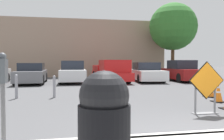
# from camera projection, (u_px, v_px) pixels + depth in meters

# --- Properties ---
(ground_plane) EXTENTS (96.00, 96.00, 0.00)m
(ground_plane) POSITION_uv_depth(u_px,v_px,m) (110.00, 85.00, 13.91)
(ground_plane) COLOR #4C4C4F
(curb_lip) EXTENTS (29.78, 0.20, 0.14)m
(curb_lip) POSITION_uv_depth(u_px,v_px,m) (196.00, 136.00, 4.06)
(curb_lip) COLOR beige
(curb_lip) RESTS_ON ground_plane
(road_closed_sign) EXTENTS (1.05, 0.20, 1.47)m
(road_closed_sign) POSITION_uv_depth(u_px,v_px,m) (206.00, 85.00, 6.05)
(road_closed_sign) COLOR black
(road_closed_sign) RESTS_ON ground_plane
(traffic_cone_second) EXTENTS (0.40, 0.40, 0.73)m
(traffic_cone_second) POSITION_uv_depth(u_px,v_px,m) (218.00, 92.00, 7.91)
(traffic_cone_second) COLOR black
(traffic_cone_second) RESTS_ON ground_plane
(traffic_cone_third) EXTENTS (0.44, 0.44, 0.78)m
(traffic_cone_third) POSITION_uv_depth(u_px,v_px,m) (210.00, 88.00, 9.06)
(traffic_cone_third) COLOR black
(traffic_cone_third) RESTS_ON ground_plane
(parked_car_second) EXTENTS (1.98, 4.21, 1.39)m
(parked_car_second) POSITION_uv_depth(u_px,v_px,m) (32.00, 74.00, 14.89)
(parked_car_second) COLOR slate
(parked_car_second) RESTS_ON ground_plane
(parked_car_third) EXTENTS (1.81, 4.34, 1.55)m
(parked_car_third) POSITION_uv_depth(u_px,v_px,m) (73.00, 72.00, 15.69)
(parked_car_third) COLOR silver
(parked_car_third) RESTS_ON ground_plane
(pickup_truck) EXTENTS (2.30, 5.45, 1.60)m
(pickup_truck) POSITION_uv_depth(u_px,v_px,m) (111.00, 72.00, 15.88)
(pickup_truck) COLOR red
(pickup_truck) RESTS_ON ground_plane
(parked_car_fourth) EXTENTS (2.18, 4.74, 1.44)m
(parked_car_fourth) POSITION_uv_depth(u_px,v_px,m) (146.00, 72.00, 16.66)
(parked_car_fourth) COLOR white
(parked_car_fourth) RESTS_ON ground_plane
(parked_car_fifth) EXTENTS (1.90, 4.01, 1.60)m
(parked_car_fifth) POSITION_uv_depth(u_px,v_px,m) (182.00, 72.00, 16.76)
(parked_car_fifth) COLOR maroon
(parked_car_fifth) RESTS_ON ground_plane
(trash_bin) EXTENTS (0.57, 0.57, 1.22)m
(trash_bin) POSITION_uv_depth(u_px,v_px,m) (104.00, 126.00, 2.35)
(trash_bin) COLOR black
(trash_bin) RESTS_ON sidewalk_strip
(bollard_nearest) EXTENTS (0.12, 0.12, 0.91)m
(bollard_nearest) POSITION_uv_depth(u_px,v_px,m) (54.00, 86.00, 8.92)
(bollard_nearest) COLOR gray
(bollard_nearest) RESTS_ON ground_plane
(bollard_second) EXTENTS (0.12, 0.12, 0.97)m
(bollard_second) POSITION_uv_depth(u_px,v_px,m) (16.00, 86.00, 8.67)
(bollard_second) COLOR gray
(bollard_second) RESTS_ON ground_plane
(parking_meter) EXTENTS (0.11, 0.15, 1.44)m
(parking_meter) POSITION_uv_depth(u_px,v_px,m) (3.00, 86.00, 3.01)
(parking_meter) COLOR #59595B
(parking_meter) RESTS_ON sidewalk_strip
(building_facade_backdrop) EXTENTS (19.54, 5.00, 5.71)m
(building_facade_backdrop) POSITION_uv_depth(u_px,v_px,m) (70.00, 49.00, 23.65)
(building_facade_backdrop) COLOR gray
(building_facade_backdrop) RESTS_ON ground_plane
(street_tree_behind_lot) EXTENTS (4.44, 4.44, 7.03)m
(street_tree_behind_lot) POSITION_uv_depth(u_px,v_px,m) (173.00, 27.00, 20.62)
(street_tree_behind_lot) COLOR #513823
(street_tree_behind_lot) RESTS_ON ground_plane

